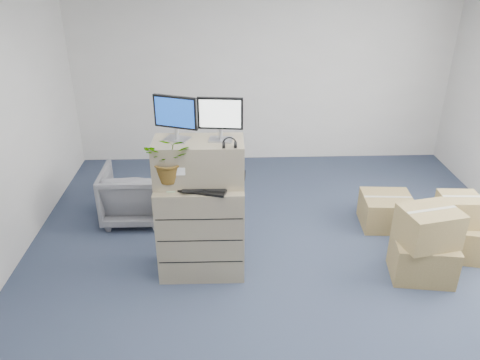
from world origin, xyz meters
The scene contains 16 objects.
ground centered at (0.00, 0.00, 0.00)m, with size 7.00×7.00×0.00m, color #283049.
wall_back centered at (0.00, 3.51, 1.40)m, with size 6.00×0.02×2.80m, color silver.
filing_cabinet_lower centered at (-0.90, 0.43, 0.53)m, with size 0.90×0.55×1.06m, color tan.
filing_cabinet_upper centered at (-0.89, 0.48, 1.28)m, with size 0.90×0.45×0.45m, color tan.
monitor_left centered at (-1.10, 0.51, 1.76)m, with size 0.43×0.25×0.45m.
monitor_right centered at (-0.67, 0.48, 1.75)m, with size 0.44×0.19×0.44m.
headphones centered at (-0.59, 0.30, 1.54)m, with size 0.14×0.14×0.01m, color black.
keyboard centered at (-0.85, 0.28, 1.07)m, with size 0.48×0.20×0.02m, color black.
mouse centered at (-0.61, 0.36, 1.07)m, with size 0.10×0.06×0.03m, color silver.
water_bottle centered at (-0.80, 0.49, 1.17)m, with size 0.07×0.07×0.24m, color gray.
phone_dock centered at (-0.92, 0.45, 1.10)m, with size 0.06×0.05×0.12m.
external_drive centered at (-0.52, 0.56, 1.08)m, with size 0.19×0.14×0.06m, color black.
tissue_box centered at (-0.60, 0.53, 1.16)m, with size 0.26×0.13×0.10m, color #3B7FC9.
potted_plant centered at (-1.17, 0.34, 1.32)m, with size 0.52×0.56×0.47m.
office_chair centered at (-1.82, 1.56, 0.40)m, with size 0.77×0.72×0.79m, color #5E5E63.
cardboard_boxes centered at (1.62, 0.60, 0.33)m, with size 1.26×1.65×0.83m.
Camera 1 is at (-0.64, -3.84, 3.20)m, focal length 35.00 mm.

